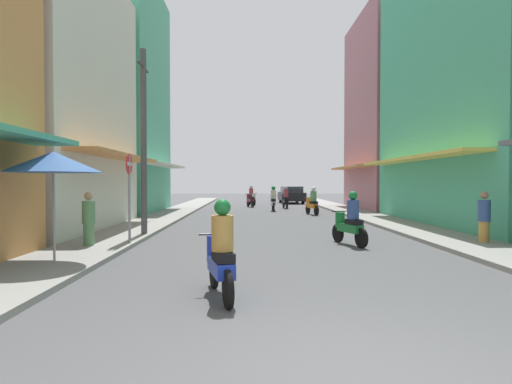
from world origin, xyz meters
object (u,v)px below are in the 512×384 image
motorbike_blue (221,254)px  motorbike_white (273,200)px  vendor_umbrella (53,162)px  motorbike_silver (252,196)px  motorbike_maroon (250,200)px  motorbike_orange (312,202)px  parked_car (291,195)px  motorbike_black (285,198)px  utility_pole (144,141)px  motorbike_green (350,221)px  pedestrian_foreground (484,219)px  pedestrian_far (89,221)px  street_sign_no_entry (129,186)px

motorbike_blue → motorbike_white: (2.06, 19.88, 0.00)m
vendor_umbrella → motorbike_silver: bearing=79.4°
motorbike_maroon → motorbike_orange: (3.43, -7.28, 0.20)m
parked_car → motorbike_black: bearing=-99.4°
parked_car → utility_pole: size_ratio=0.68×
motorbike_blue → motorbike_black: 22.57m
motorbike_white → motorbike_maroon: motorbike_white is taller
motorbike_black → utility_pole: utility_pole is taller
motorbike_orange → motorbike_green: size_ratio=1.02×
motorbike_blue → motorbike_silver: size_ratio=1.01×
motorbike_blue → motorbike_black: same height
motorbike_blue → motorbike_maroon: 24.03m
motorbike_blue → parked_car: 29.75m
motorbike_orange → motorbike_black: bearing=100.1°
motorbike_green → utility_pole: bearing=163.5°
motorbike_blue → pedestrian_foreground: 8.84m
pedestrian_far → vendor_umbrella: 2.72m
motorbike_orange → pedestrian_foreground: size_ratio=1.13×
motorbike_white → vendor_umbrella: 18.36m
motorbike_black → utility_pole: 16.35m
motorbike_silver → pedestrian_foreground: 22.68m
motorbike_black → pedestrian_far: motorbike_black is taller
pedestrian_far → street_sign_no_entry: 1.43m
motorbike_maroon → motorbike_blue: bearing=-91.5°
pedestrian_foreground → motorbike_orange: bearing=105.1°
motorbike_orange → pedestrian_far: motorbike_orange is taller
motorbike_silver → vendor_umbrella: 24.85m
motorbike_maroon → motorbike_orange: 8.05m
utility_pole → street_sign_no_entry: 2.56m
motorbike_blue → motorbike_silver: same height
pedestrian_far → motorbike_maroon: bearing=76.8°
motorbike_maroon → motorbike_green: motorbike_green is taller
motorbike_orange → vendor_umbrella: (-7.83, -14.20, 1.57)m
motorbike_black → vendor_umbrella: 21.02m
street_sign_no_entry → motorbike_maroon: bearing=79.3°
pedestrian_far → street_sign_no_entry: size_ratio=0.59×
motorbike_white → street_sign_no_entry: size_ratio=0.68×
pedestrian_foreground → vendor_umbrella: 11.36m
motorbike_blue → motorbike_green: same height
utility_pole → parked_car: bearing=71.8°
motorbike_black → pedestrian_far: 18.87m
motorbike_black → motorbike_orange: same height
vendor_umbrella → utility_pole: size_ratio=0.40×
motorbike_white → motorbike_silver: bearing=100.3°
motorbike_orange → pedestrian_far: (-7.94, -11.92, 0.08)m
motorbike_maroon → pedestrian_foreground: 19.96m
motorbike_blue → street_sign_no_entry: size_ratio=0.67×
motorbike_black → motorbike_green: 16.88m
motorbike_white → vendor_umbrella: (-5.83, -17.34, 1.57)m
motorbike_orange → pedestrian_far: size_ratio=1.13×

